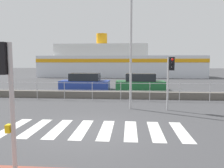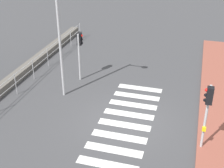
{
  "view_description": "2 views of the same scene",
  "coord_description": "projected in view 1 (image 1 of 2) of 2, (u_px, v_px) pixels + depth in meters",
  "views": [
    {
      "loc": [
        1.5,
        -7.8,
        2.5
      ],
      "look_at": [
        0.7,
        2.0,
        1.5
      ],
      "focal_mm": 35.0,
      "sensor_mm": 36.0,
      "label": 1
    },
    {
      "loc": [
        -11.56,
        -2.64,
        8.18
      ],
      "look_at": [
        1.22,
        1.0,
        1.2
      ],
      "focal_mm": 50.0,
      "sensor_mm": 36.0,
      "label": 2
    }
  ],
  "objects": [
    {
      "name": "crosswalk",
      "position": [
        94.0,
        129.0,
        8.1
      ],
      "size": [
        6.75,
        2.4,
        0.01
      ],
      "color": "silver",
      "rests_on": "ground_plane"
    },
    {
      "name": "seawall",
      "position": [
        108.0,
        95.0,
        15.07
      ],
      "size": [
        22.76,
        0.55,
        0.47
      ],
      "color": "#605B54",
      "rests_on": "ground_plane"
    },
    {
      "name": "ferry_boat",
      "position": [
        117.0,
        63.0,
        36.54
      ],
      "size": [
        26.61,
        6.31,
        7.16
      ],
      "color": "silver",
      "rests_on": "ground_plane"
    },
    {
      "name": "traffic_light_far",
      "position": [
        170.0,
        71.0,
        11.13
      ],
      "size": [
        0.34,
        0.32,
        2.75
      ],
      "color": "#B2B2B5",
      "rests_on": "ground_plane"
    },
    {
      "name": "traffic_light_near",
      "position": [
        7.0,
        81.0,
        4.67
      ],
      "size": [
        0.34,
        0.32,
        2.91
      ],
      "color": "#B2B2B5",
      "rests_on": "ground_plane"
    },
    {
      "name": "streetlamp",
      "position": [
        131.0,
        37.0,
        11.06
      ],
      "size": [
        0.32,
        1.31,
        6.04
      ],
      "color": "#B2B2B5",
      "rests_on": "ground_plane"
    },
    {
      "name": "ground_plane",
      "position": [
        89.0,
        129.0,
        8.11
      ],
      "size": [
        160.0,
        160.0,
        0.0
      ],
      "primitive_type": "plane",
      "color": "#424244"
    },
    {
      "name": "parked_car_blue",
      "position": [
        85.0,
        83.0,
        19.78
      ],
      "size": [
        4.4,
        1.85,
        1.48
      ],
      "color": "#233D9E",
      "rests_on": "ground_plane"
    },
    {
      "name": "parked_car_green",
      "position": [
        140.0,
        83.0,
        19.38
      ],
      "size": [
        4.29,
        1.73,
        1.47
      ],
      "color": "#1E6633",
      "rests_on": "ground_plane"
    },
    {
      "name": "harbor_fence",
      "position": [
        106.0,
        88.0,
        14.14
      ],
      "size": [
        20.52,
        0.04,
        1.19
      ],
      "color": "#B2B2B5",
      "rests_on": "ground_plane"
    }
  ]
}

